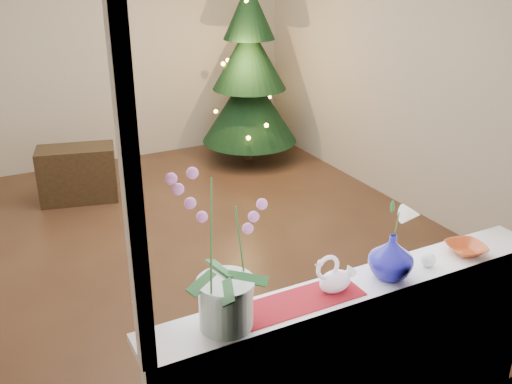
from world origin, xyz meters
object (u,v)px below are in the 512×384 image
blue_vase (392,253)px  amber_dish (466,249)px  orchid_pot (225,250)px  swan (336,273)px  paperweight (428,260)px  side_table (78,174)px  xmas_tree (249,75)px

blue_vase → amber_dish: size_ratio=1.53×
orchid_pot → swan: orchid_pot is taller
orchid_pot → blue_vase: bearing=-0.9°
swan → paperweight: (0.55, -0.03, -0.06)m
orchid_pot → amber_dish: 1.42m
side_table → blue_vase: bearing=-64.1°
xmas_tree → blue_vase: bearing=-107.7°
orchid_pot → swan: size_ratio=3.28×
swan → xmas_tree: 4.42m
orchid_pot → swan: bearing=0.6°
blue_vase → paperweight: size_ratio=3.47×
blue_vase → amber_dish: bearing=0.3°
swan → xmas_tree: size_ratio=0.11×
paperweight → orchid_pot: bearing=178.9°
paperweight → side_table: bearing=105.2°
xmas_tree → swan: bearing=-111.6°
orchid_pot → swan: (0.56, 0.01, -0.27)m
swan → blue_vase: size_ratio=0.85×
orchid_pot → paperweight: (1.11, -0.02, -0.33)m
paperweight → blue_vase: bearing=177.9°
paperweight → xmas_tree: size_ratio=0.04×
xmas_tree → side_table: bearing=-171.7°
amber_dish → xmas_tree: (0.81, 4.12, 0.10)m
swan → blue_vase: 0.31m
amber_dish → side_table: amber_dish is taller
amber_dish → side_table: 4.09m
orchid_pot → blue_vase: orchid_pot is taller
orchid_pot → side_table: size_ratio=0.96×
xmas_tree → side_table: size_ratio=2.77×
side_table → orchid_pot: bearing=-76.9°
amber_dish → xmas_tree: xmas_tree is taller
orchid_pot → paperweight: 1.15m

